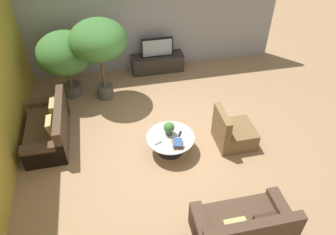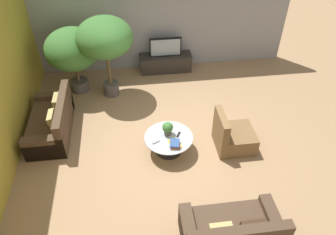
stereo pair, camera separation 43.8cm
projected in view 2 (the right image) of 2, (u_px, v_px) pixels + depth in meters
The scene contains 14 objects.
ground_plane at pixel (171, 141), 7.22m from camera, with size 24.00×24.00×0.00m, color #9E7A56.
back_wall_stone at pixel (155, 16), 8.73m from camera, with size 7.40×0.12×3.00m, color #939399.
media_console at pixel (166, 63), 9.31m from camera, with size 1.46×0.50×0.48m.
television at pixel (165, 47), 9.00m from camera, with size 0.88×0.13×0.52m.
coffee_table at pixel (169, 141), 6.82m from camera, with size 1.01×1.01×0.40m.
couch_by_wall at pixel (52, 123), 7.25m from camera, with size 0.84×1.73×0.84m.
couch_near_entry at pixel (231, 232), 5.22m from camera, with size 1.57×0.84×0.84m.
armchair_wicker at pixel (232, 136), 6.94m from camera, with size 0.80×0.76×0.86m.
potted_palm_tall at pixel (72, 50), 7.97m from camera, with size 1.34×1.34×1.71m.
potted_palm_corner at pixel (105, 39), 7.58m from camera, with size 1.33×1.33×2.07m.
potted_plant_tabletop at pixel (168, 128), 6.71m from camera, with size 0.22×0.22×0.30m.
book_stack at pixel (175, 144), 6.54m from camera, with size 0.26×0.32×0.09m.
remote_black at pixel (178, 135), 6.79m from camera, with size 0.04×0.16×0.02m, color black.
remote_silver at pixel (156, 142), 6.62m from camera, with size 0.04×0.16×0.02m, color gray.
Camera 2 is at (-0.73, -5.14, 5.05)m, focal length 35.00 mm.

